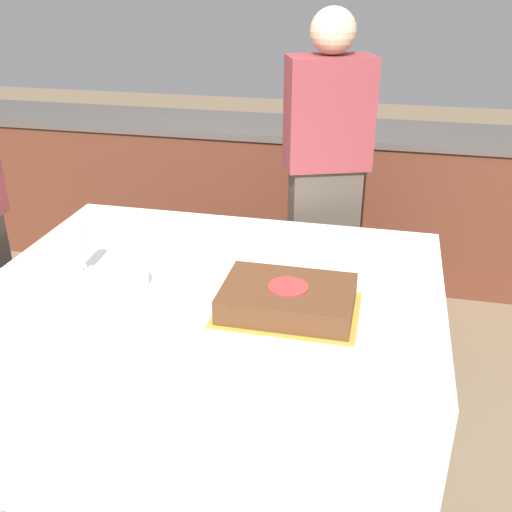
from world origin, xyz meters
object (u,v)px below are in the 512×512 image
object	(u,v)px
cake	(288,299)
wine_glass	(78,244)
plate_stack	(122,280)
person_cutting_cake	(325,185)

from	to	relation	value
cake	wine_glass	xyz separation A→B (m)	(-0.81, 0.10, 0.08)
plate_stack	wine_glass	xyz separation A→B (m)	(-0.19, 0.05, 0.10)
cake	wine_glass	distance (m)	0.82
person_cutting_cake	wine_glass	bearing A→B (deg)	27.46
wine_glass	plate_stack	bearing A→B (deg)	-16.19
plate_stack	person_cutting_cake	xyz separation A→B (m)	(0.62, 0.95, 0.09)
plate_stack	person_cutting_cake	bearing A→B (deg)	56.94
cake	plate_stack	world-z (taller)	cake
wine_glass	person_cutting_cake	xyz separation A→B (m)	(0.81, 0.89, -0.01)
cake	person_cutting_cake	distance (m)	0.99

